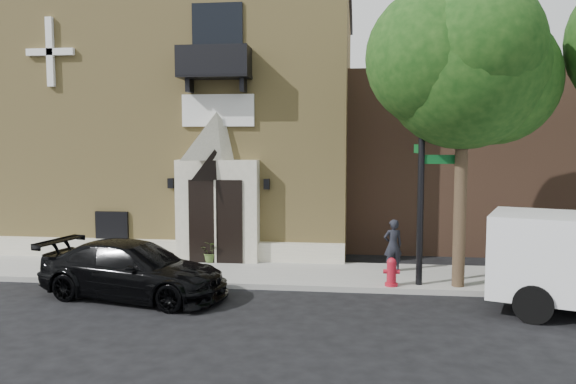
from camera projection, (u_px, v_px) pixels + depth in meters
name	position (u px, v px, depth m)	size (l,w,h in m)	color
ground	(230.00, 289.00, 14.98)	(120.00, 120.00, 0.00)	black
sidewalk	(275.00, 274.00, 16.34)	(42.00, 3.00, 0.15)	gray
church	(200.00, 124.00, 22.79)	(12.20, 11.01, 9.30)	tan
street_tree_left	(466.00, 64.00, 14.08)	(4.97, 4.38, 7.77)	#38281C
black_sedan	(134.00, 270.00, 14.10)	(1.99, 4.89, 1.42)	black
street_sign	(422.00, 163.00, 14.59)	(1.04, 1.02, 6.42)	black
fire_hydrant	(391.00, 272.00, 14.68)	(0.43, 0.34, 0.75)	maroon
dumpster	(546.00, 263.00, 14.50)	(2.08, 1.35, 1.28)	#103B16
planter	(211.00, 252.00, 17.57)	(0.60, 0.52, 0.67)	#465E2A
pedestrian_near	(393.00, 245.00, 16.34)	(0.56, 0.37, 1.53)	black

